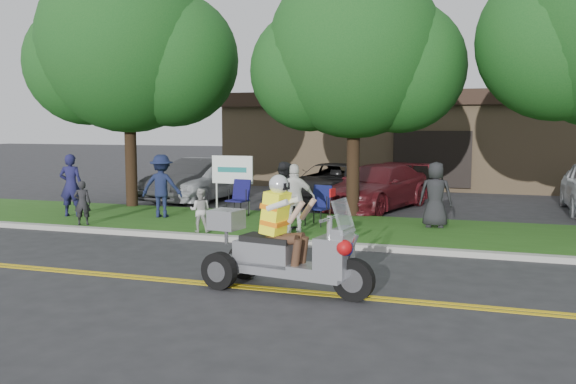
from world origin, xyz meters
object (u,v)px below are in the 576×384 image
(trike_scooter, at_px, (281,251))
(spectator_adult_mid, at_px, (284,195))
(lawn_chair_b, at_px, (320,203))
(parked_car_left, at_px, (197,180))
(spectator_adult_right, at_px, (295,199))
(spectator_adult_left, at_px, (71,185))
(lawn_chair_a, at_px, (240,195))
(parked_car_far_left, at_px, (203,179))
(parked_car_mid, at_px, (331,183))
(parked_car_right, at_px, (377,187))

(trike_scooter, relative_size, spectator_adult_mid, 1.73)
(lawn_chair_b, distance_m, parked_car_left, 6.98)
(trike_scooter, height_order, spectator_adult_right, trike_scooter)
(spectator_adult_left, xyz_separation_m, spectator_adult_right, (6.69, -0.61, -0.05))
(lawn_chair_a, xyz_separation_m, spectator_adult_left, (-4.39, -1.55, 0.30))
(trike_scooter, distance_m, spectator_adult_left, 9.37)
(lawn_chair_a, xyz_separation_m, spectator_adult_right, (2.30, -2.16, 0.24))
(spectator_adult_mid, bearing_deg, lawn_chair_b, -112.83)
(parked_car_far_left, xyz_separation_m, parked_car_mid, (4.41, 0.73, -0.08))
(parked_car_left, bearing_deg, parked_car_mid, 20.57)
(parked_car_left, relative_size, parked_car_mid, 0.93)
(parked_car_far_left, bearing_deg, spectator_adult_mid, -44.69)
(lawn_chair_a, height_order, spectator_adult_left, spectator_adult_left)
(trike_scooter, xyz_separation_m, parked_car_left, (-6.49, 10.04, 0.09))
(lawn_chair_b, xyz_separation_m, spectator_adult_left, (-6.93, -0.73, 0.30))
(lawn_chair_a, xyz_separation_m, lawn_chair_b, (2.54, -0.82, -0.01))
(spectator_adult_left, relative_size, parked_car_mid, 0.36)
(parked_car_left, height_order, parked_car_right, parked_car_left)
(spectator_adult_left, bearing_deg, spectator_adult_right, 157.42)
(parked_car_right, bearing_deg, spectator_adult_mid, -88.75)
(spectator_adult_right, distance_m, parked_car_right, 5.56)
(parked_car_right, bearing_deg, parked_car_far_left, -164.29)
(trike_scooter, relative_size, spectator_adult_left, 1.64)
(parked_car_far_left, bearing_deg, lawn_chair_a, -48.15)
(lawn_chair_b, height_order, spectator_adult_right, spectator_adult_right)
(lawn_chair_a, height_order, spectator_adult_mid, spectator_adult_mid)
(trike_scooter, relative_size, lawn_chair_b, 2.84)
(spectator_adult_mid, distance_m, spectator_adult_right, 0.71)
(trike_scooter, distance_m, spectator_adult_right, 4.63)
(lawn_chair_a, height_order, parked_car_right, parked_car_right)
(spectator_adult_right, bearing_deg, parked_car_mid, -104.35)
(lawn_chair_b, distance_m, parked_car_far_left, 6.89)
(lawn_chair_b, relative_size, parked_car_right, 0.21)
(trike_scooter, distance_m, lawn_chair_a, 7.48)
(lawn_chair_a, bearing_deg, spectator_adult_right, -34.92)
(lawn_chair_a, distance_m, parked_car_right, 4.66)
(parked_car_left, relative_size, parked_car_right, 0.94)
(parked_car_far_left, bearing_deg, lawn_chair_b, -35.96)
(lawn_chair_a, height_order, spectator_adult_right, spectator_adult_right)
(lawn_chair_b, height_order, parked_car_mid, parked_car_mid)
(trike_scooter, xyz_separation_m, parked_car_far_left, (-6.31, 10.13, 0.10))
(spectator_adult_left, bearing_deg, parked_car_left, -122.86)
(spectator_adult_left, height_order, parked_car_mid, spectator_adult_left)
(parked_car_mid, xyz_separation_m, parked_car_right, (1.71, -0.93, 0.03))
(spectator_adult_mid, relative_size, parked_car_far_left, 0.37)
(spectator_adult_right, bearing_deg, spectator_adult_mid, -71.40)
(trike_scooter, relative_size, parked_car_left, 0.64)
(spectator_adult_mid, bearing_deg, parked_car_right, -88.12)
(lawn_chair_b, relative_size, parked_car_mid, 0.21)
(spectator_adult_right, distance_m, parked_car_left, 7.70)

